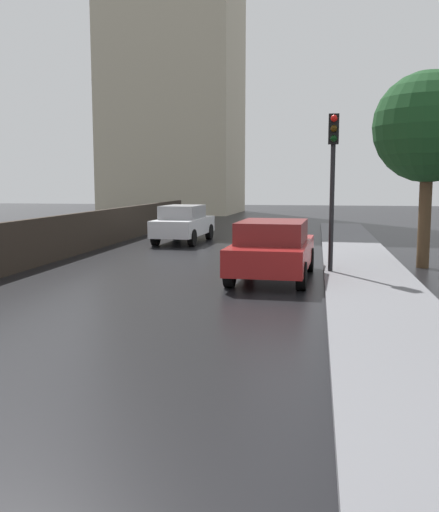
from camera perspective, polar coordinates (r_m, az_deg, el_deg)
The scene contains 5 objects.
car_red_near_kerb at distance 14.61m, azimuth 5.31°, elevation 0.75°, with size 2.06×4.39×1.49m.
car_white_mid_road at distance 23.54m, azimuth -3.60°, elevation 3.27°, with size 1.86×4.38×1.52m.
traffic_light at distance 15.11m, azimuth 11.19°, elevation 9.08°, with size 0.26×0.39×4.02m.
street_tree_near at distance 17.48m, azimuth 20.05°, elevation 11.85°, with size 3.10×3.10×5.54m.
distant_tower at distance 48.76m, azimuth -4.68°, elevation 22.09°, with size 10.64×8.57×35.80m.
Camera 1 is at (3.79, -3.35, 2.43)m, focal length 40.29 mm.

